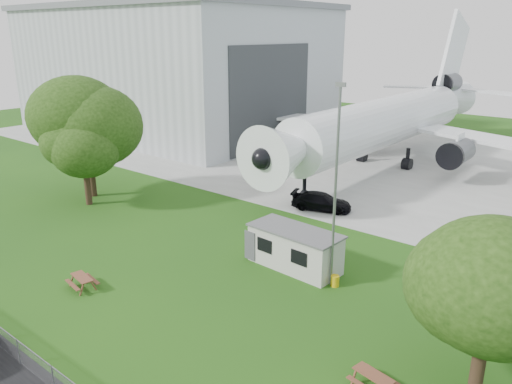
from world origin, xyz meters
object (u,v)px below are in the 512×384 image
Objects in this scene: hangar at (176,68)px; airliner at (390,119)px; picnic_west at (83,288)px; site_cabin at (295,249)px.

airliner is (35.97, -0.14, -4.14)m from hangar.
picnic_west is at bearing -91.65° from airliner.
picnic_west is at bearing -128.53° from site_cabin.
site_cabin is 13.32m from picnic_west.
airliner is at bearing -0.22° from hangar.
hangar is 36.21m from airliner.
site_cabin is (43.09, -29.22, -8.09)m from hangar.
hangar reaches higher than airliner.
hangar reaches higher than site_cabin.
hangar is at bearing 179.78° from airliner.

